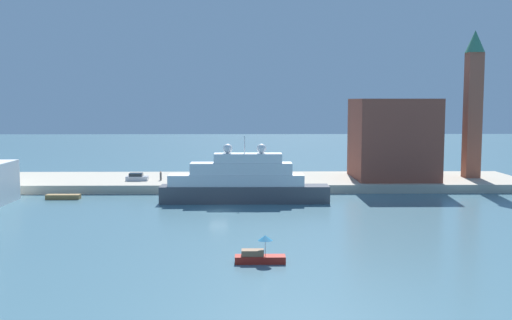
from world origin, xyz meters
TOP-DOWN VIEW (x-y plane):
  - ground at (0.00, 0.00)m, footprint 400.00×400.00m
  - quay_dock at (0.00, 25.98)m, footprint 110.00×19.97m
  - large_yacht at (3.37, 7.63)m, footprint 26.38×4.04m
  - small_motorboat at (5.33, -27.83)m, footprint 4.99×1.47m
  - work_barge at (-25.73, 11.14)m, footprint 5.43×1.50m
  - harbor_building at (31.15, 25.09)m, footprint 14.39×14.78m
  - bell_tower at (46.29, 26.18)m, footprint 3.60×3.60m
  - parked_car at (-15.84, 22.48)m, footprint 3.95×1.81m
  - person_figure at (-11.56, 22.68)m, footprint 0.36×0.36m
  - mooring_bollard at (6.01, 17.47)m, footprint 0.52×0.52m

SIDE VIEW (x-z plane):
  - ground at x=0.00m, z-range 0.00..0.00m
  - work_barge at x=-25.73m, z-range 0.00..0.76m
  - quay_dock at x=0.00m, z-range 0.00..1.51m
  - small_motorboat at x=5.33m, z-range -0.59..2.18m
  - mooring_bollard at x=6.01m, z-range 1.51..2.17m
  - parked_car at x=-15.84m, z-range 1.41..2.78m
  - person_figure at x=-11.56m, z-range 1.45..3.12m
  - large_yacht at x=3.37m, z-range -2.12..8.33m
  - harbor_building at x=31.15m, z-range 1.51..16.26m
  - bell_tower at x=46.29m, z-range 2.60..29.93m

